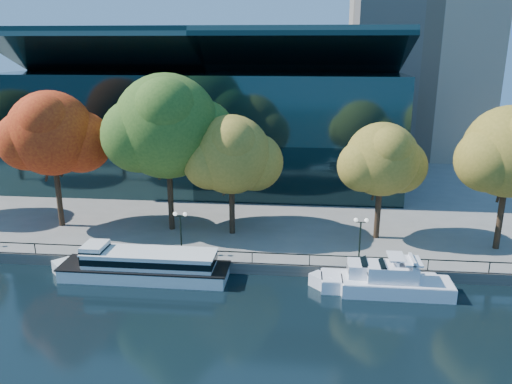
# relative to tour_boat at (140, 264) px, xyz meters

# --- Properties ---
(ground) EXTENTS (160.00, 160.00, 0.00)m
(ground) POSITION_rel_tour_boat_xyz_m (4.47, -1.31, -1.28)
(ground) COLOR black
(ground) RESTS_ON ground
(promenade) EXTENTS (90.00, 67.08, 1.00)m
(promenade) POSITION_rel_tour_boat_xyz_m (4.47, 35.06, -0.78)
(promenade) COLOR slate
(promenade) RESTS_ON ground
(railing) EXTENTS (88.20, 0.08, 0.99)m
(railing) POSITION_rel_tour_boat_xyz_m (4.47, 1.94, 0.66)
(railing) COLOR black
(railing) RESTS_ON promenade
(convention_building) EXTENTS (50.00, 24.57, 21.43)m
(convention_building) POSITION_rel_tour_boat_xyz_m (0.47, 30.47, 7.23)
(convention_building) COLOR black
(convention_building) RESTS_ON ground
(tour_boat) EXTENTS (15.83, 3.53, 3.00)m
(tour_boat) POSITION_rel_tour_boat_xyz_m (0.00, 0.00, 0.00)
(tour_boat) COLOR white
(tour_boat) RESTS_ON ground
(cruiser_near) EXTENTS (10.59, 2.73, 3.07)m
(cruiser_near) POSITION_rel_tour_boat_xyz_m (19.79, -0.14, -0.32)
(cruiser_near) COLOR white
(cruiser_near) RESTS_ON ground
(cruiser_far) EXTENTS (9.87, 2.74, 3.22)m
(cruiser_far) POSITION_rel_tour_boat_xyz_m (21.05, -0.70, -0.25)
(cruiser_far) COLOR white
(cruiser_far) RESTS_ON ground
(tree_1) EXTENTS (10.67, 8.75, 14.10)m
(tree_1) POSITION_rel_tour_boat_xyz_m (-11.43, 9.24, 9.37)
(tree_1) COLOR black
(tree_1) RESTS_ON promenade
(tree_2) EXTENTS (12.89, 10.57, 15.86)m
(tree_2) POSITION_rel_tour_boat_xyz_m (0.49, 9.34, 10.21)
(tree_2) COLOR black
(tree_2) RESTS_ON promenade
(tree_3) EXTENTS (9.66, 7.92, 12.01)m
(tree_3) POSITION_rel_tour_boat_xyz_m (6.85, 8.82, 7.69)
(tree_3) COLOR black
(tree_3) RESTS_ON promenade
(tree_4) EXTENTS (8.79, 7.21, 11.45)m
(tree_4) POSITION_rel_tour_boat_xyz_m (21.22, 9.07, 7.50)
(tree_4) COLOR black
(tree_4) RESTS_ON promenade
(tree_5) EXTENTS (10.29, 8.44, 13.37)m
(tree_5) POSITION_rel_tour_boat_xyz_m (32.10, 7.39, 8.80)
(tree_5) COLOR black
(tree_5) RESTS_ON promenade
(lamp_1) EXTENTS (1.26, 0.36, 4.03)m
(lamp_1) POSITION_rel_tour_boat_xyz_m (2.85, 3.19, 2.70)
(lamp_1) COLOR black
(lamp_1) RESTS_ON promenade
(lamp_2) EXTENTS (1.26, 0.36, 4.03)m
(lamp_2) POSITION_rel_tour_boat_xyz_m (18.81, 3.19, 2.70)
(lamp_2) COLOR black
(lamp_2) RESTS_ON promenade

